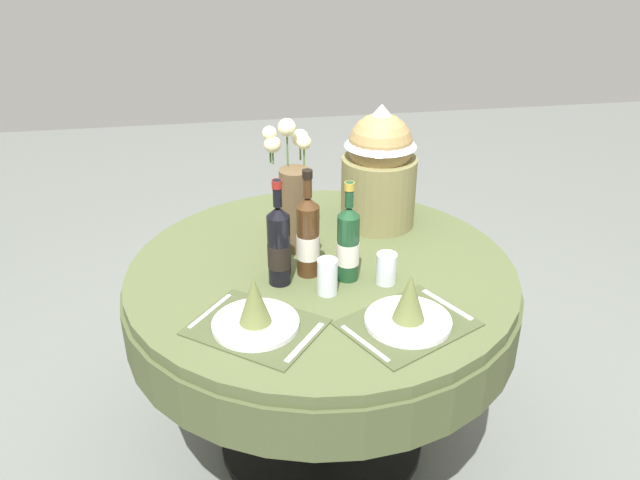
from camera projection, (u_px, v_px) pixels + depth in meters
name	position (u px, v px, depth m)	size (l,w,h in m)	color
ground	(321.00, 437.00, 2.42)	(8.00, 8.00, 0.00)	slate
dining_table	(322.00, 303.00, 2.14)	(1.27, 1.27, 0.73)	#4C5633
place_setting_left	(255.00, 313.00, 1.76)	(0.43, 0.41, 0.16)	#41492B
place_setting_right	(409.00, 310.00, 1.77)	(0.42, 0.39, 0.16)	#41492B
flower_vase	(294.00, 195.00, 2.12)	(0.15, 0.17, 0.44)	brown
wine_bottle_left	(348.00, 243.00, 1.96)	(0.07, 0.07, 0.32)	#194223
wine_bottle_centre	(308.00, 236.00, 1.98)	(0.07, 0.07, 0.35)	#422814
wine_bottle_rear	(279.00, 245.00, 1.93)	(0.07, 0.07, 0.34)	black
tumbler_near_left	(327.00, 277.00, 1.91)	(0.06, 0.06, 0.11)	silver
tumbler_mid	(386.00, 268.00, 1.97)	(0.06, 0.06, 0.10)	silver
gift_tub_back_right	(380.00, 162.00, 2.26)	(0.26, 0.26, 0.44)	olive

